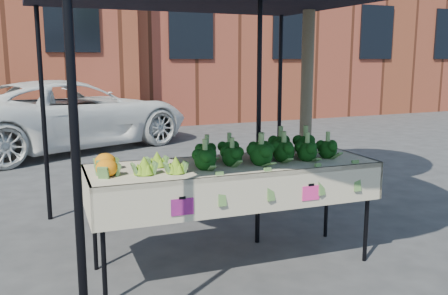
{
  "coord_description": "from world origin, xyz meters",
  "views": [
    {
      "loc": [
        -1.82,
        -3.67,
        1.76
      ],
      "look_at": [
        -0.17,
        0.14,
        1.0
      ],
      "focal_mm": 39.08,
      "sensor_mm": 36.0,
      "label": 1
    }
  ],
  "objects_px": {
    "table": "(233,215)",
    "vehicle": "(65,23)",
    "street_tree": "(308,34)",
    "canopy": "(221,102)"
  },
  "relations": [
    {
      "from": "table",
      "to": "vehicle",
      "type": "relative_size",
      "value": 0.5
    },
    {
      "from": "table",
      "to": "vehicle",
      "type": "bearing_deg",
      "value": 95.73
    },
    {
      "from": "vehicle",
      "to": "street_tree",
      "type": "distance_m",
      "value": 5.59
    },
    {
      "from": "canopy",
      "to": "vehicle",
      "type": "height_order",
      "value": "vehicle"
    },
    {
      "from": "table",
      "to": "vehicle",
      "type": "distance_m",
      "value": 6.71
    },
    {
      "from": "canopy",
      "to": "vehicle",
      "type": "bearing_deg",
      "value": 97.01
    },
    {
      "from": "street_tree",
      "to": "table",
      "type": "bearing_deg",
      "value": -140.55
    },
    {
      "from": "vehicle",
      "to": "street_tree",
      "type": "bearing_deg",
      "value": -179.49
    },
    {
      "from": "table",
      "to": "street_tree",
      "type": "bearing_deg",
      "value": 39.45
    },
    {
      "from": "canopy",
      "to": "street_tree",
      "type": "distance_m",
      "value": 1.73
    }
  ]
}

